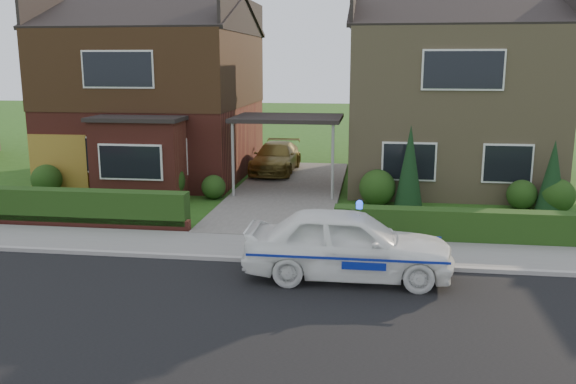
# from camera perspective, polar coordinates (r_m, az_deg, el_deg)

# --- Properties ---
(ground) EXTENTS (120.00, 120.00, 0.00)m
(ground) POSITION_cam_1_polar(r_m,az_deg,el_deg) (11.82, -7.57, -11.19)
(ground) COLOR #234C14
(ground) RESTS_ON ground
(road) EXTENTS (60.00, 6.00, 0.02)m
(road) POSITION_cam_1_polar(r_m,az_deg,el_deg) (11.82, -7.57, -11.19)
(road) COLOR black
(road) RESTS_ON ground
(kerb) EXTENTS (60.00, 0.16, 0.12)m
(kerb) POSITION_cam_1_polar(r_m,az_deg,el_deg) (14.57, -4.38, -6.32)
(kerb) COLOR #9E9993
(kerb) RESTS_ON ground
(sidewalk) EXTENTS (60.00, 2.00, 0.10)m
(sidewalk) POSITION_cam_1_polar(r_m,az_deg,el_deg) (15.55, -3.55, -5.15)
(sidewalk) COLOR slate
(sidewalk) RESTS_ON ground
(driveway) EXTENTS (3.80, 12.00, 0.12)m
(driveway) POSITION_cam_1_polar(r_m,az_deg,el_deg) (22.14, -0.00, 0.11)
(driveway) COLOR #666059
(driveway) RESTS_ON ground
(house_left) EXTENTS (7.50, 9.53, 7.25)m
(house_left) POSITION_cam_1_polar(r_m,az_deg,el_deg) (25.90, -12.05, 9.96)
(house_left) COLOR maroon
(house_left) RESTS_ON ground
(house_right) EXTENTS (7.50, 8.06, 7.25)m
(house_right) POSITION_cam_1_polar(r_m,az_deg,el_deg) (24.62, 14.69, 9.39)
(house_right) COLOR #907C58
(house_right) RESTS_ON ground
(carport_link) EXTENTS (3.80, 3.00, 2.77)m
(carport_link) POSITION_cam_1_polar(r_m,az_deg,el_deg) (21.70, -0.02, 6.80)
(carport_link) COLOR black
(carport_link) RESTS_ON ground
(garage_door) EXTENTS (2.20, 0.10, 2.10)m
(garage_door) POSITION_cam_1_polar(r_m,az_deg,el_deg) (23.58, -20.67, 2.51)
(garage_door) COLOR olive
(garage_door) RESTS_ON ground
(dwarf_wall) EXTENTS (7.70, 0.25, 0.36)m
(dwarf_wall) POSITION_cam_1_polar(r_m,az_deg,el_deg) (18.59, -20.61, -2.63)
(dwarf_wall) COLOR maroon
(dwarf_wall) RESTS_ON ground
(hedge_left) EXTENTS (7.50, 0.55, 0.90)m
(hedge_left) POSITION_cam_1_polar(r_m,az_deg,el_deg) (18.76, -20.36, -3.05)
(hedge_left) COLOR #163310
(hedge_left) RESTS_ON ground
(hedge_right) EXTENTS (7.50, 0.55, 0.80)m
(hedge_right) POSITION_cam_1_polar(r_m,az_deg,el_deg) (16.70, 17.33, -4.65)
(hedge_right) COLOR #163310
(hedge_right) RESTS_ON ground
(shrub_left_far) EXTENTS (1.08, 1.08, 1.08)m
(shrub_left_far) POSITION_cam_1_polar(r_m,az_deg,el_deg) (23.39, -21.65, 1.09)
(shrub_left_far) COLOR #163310
(shrub_left_far) RESTS_ON ground
(shrub_left_mid) EXTENTS (1.32, 1.32, 1.32)m
(shrub_left_mid) POSITION_cam_1_polar(r_m,az_deg,el_deg) (21.33, -11.36, 1.05)
(shrub_left_mid) COLOR #163310
(shrub_left_mid) RESTS_ON ground
(shrub_left_near) EXTENTS (0.84, 0.84, 0.84)m
(shrub_left_near) POSITION_cam_1_polar(r_m,az_deg,el_deg) (21.19, -6.98, 0.47)
(shrub_left_near) COLOR #163310
(shrub_left_near) RESTS_ON ground
(shrub_right_near) EXTENTS (1.20, 1.20, 1.20)m
(shrub_right_near) POSITION_cam_1_polar(r_m,az_deg,el_deg) (20.25, 8.36, 0.41)
(shrub_right_near) COLOR #163310
(shrub_right_near) RESTS_ON ground
(shrub_right_mid) EXTENTS (0.96, 0.96, 0.96)m
(shrub_right_mid) POSITION_cam_1_polar(r_m,az_deg,el_deg) (20.93, 21.04, -0.23)
(shrub_right_mid) COLOR #163310
(shrub_right_mid) RESTS_ON ground
(shrub_right_far) EXTENTS (1.08, 1.08, 1.08)m
(shrub_right_far) POSITION_cam_1_polar(r_m,az_deg,el_deg) (20.89, 23.90, -0.32)
(shrub_right_far) COLOR #163310
(shrub_right_far) RESTS_ON ground
(conifer_a) EXTENTS (0.90, 0.90, 2.60)m
(conifer_a) POSITION_cam_1_polar(r_m,az_deg,el_deg) (19.96, 11.30, 2.18)
(conifer_a) COLOR black
(conifer_a) RESTS_ON ground
(conifer_b) EXTENTS (0.90, 0.90, 2.20)m
(conifer_b) POSITION_cam_1_polar(r_m,az_deg,el_deg) (20.73, 23.50, 1.21)
(conifer_b) COLOR black
(conifer_b) RESTS_ON ground
(police_car) EXTENTS (4.16, 4.55, 1.71)m
(police_car) POSITION_cam_1_polar(r_m,az_deg,el_deg) (13.35, 5.64, -4.87)
(police_car) COLOR white
(police_car) RESTS_ON ground
(driveway_car) EXTENTS (1.81, 4.24, 1.22)m
(driveway_car) POSITION_cam_1_polar(r_m,az_deg,el_deg) (25.57, -1.14, 3.25)
(driveway_car) COLOR brown
(driveway_car) RESTS_ON driveway
(potted_plant_a) EXTENTS (0.45, 0.39, 0.71)m
(potted_plant_a) POSITION_cam_1_polar(r_m,az_deg,el_deg) (19.24, -18.87, -1.48)
(potted_plant_a) COLOR gray
(potted_plant_a) RESTS_ON ground
(potted_plant_b) EXTENTS (0.51, 0.48, 0.72)m
(potted_plant_b) POSITION_cam_1_polar(r_m,az_deg,el_deg) (20.07, -24.09, -1.33)
(potted_plant_b) COLOR gray
(potted_plant_b) RESTS_ON ground
(potted_plant_c) EXTENTS (0.51, 0.51, 0.81)m
(potted_plant_c) POSITION_cam_1_polar(r_m,az_deg,el_deg) (19.49, -21.62, -1.38)
(potted_plant_c) COLOR gray
(potted_plant_c) RESTS_ON ground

